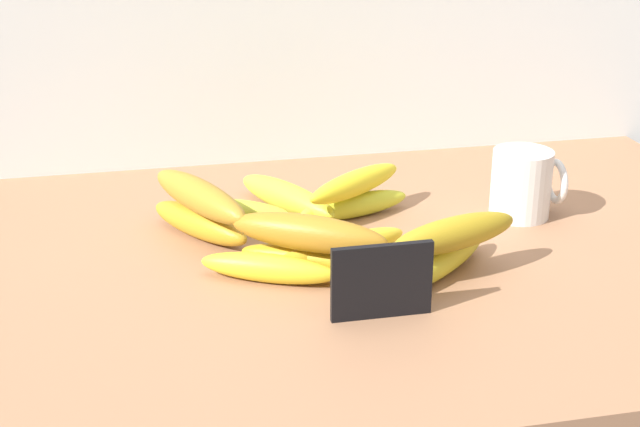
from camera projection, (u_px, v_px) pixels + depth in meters
counter_top at (378, 264)px, 115.27cm from camera, size 110.00×76.00×3.00cm
chalkboard_sign at (382, 284)px, 98.07cm from camera, size 11.00×1.80×8.40cm
coffee_mug at (523, 184)px, 124.42cm from camera, size 9.56×8.06×9.24cm
banana_0 at (339, 250)px, 111.48cm from camera, size 19.41×10.44×3.44cm
banana_1 at (269, 268)px, 106.74cm from camera, size 16.24×10.25×3.39cm
banana_2 at (200, 223)px, 118.61cm from camera, size 13.20×16.37×3.94cm
banana_3 at (233, 213)px, 122.16cm from camera, size 16.31×10.02×3.69cm
banana_4 at (355, 205)px, 125.18cm from camera, size 16.68×7.54×3.30cm
banana_5 at (441, 260)px, 108.42cm from camera, size 16.90×15.15×3.72cm
banana_6 at (309, 260)px, 109.07cm from camera, size 16.41×11.22×3.22cm
banana_7 at (287, 197)px, 127.16cm from camera, size 12.85×18.52×3.99cm
banana_8 at (352, 183)px, 123.44cm from camera, size 16.17×12.89×3.36cm
banana_9 at (308, 233)px, 106.88cm from camera, size 18.48×13.78×4.33cm
banana_10 at (199, 196)px, 116.16cm from camera, size 12.62×20.14×4.20cm
banana_11 at (455, 233)px, 105.97cm from camera, size 17.58×9.09×3.95cm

